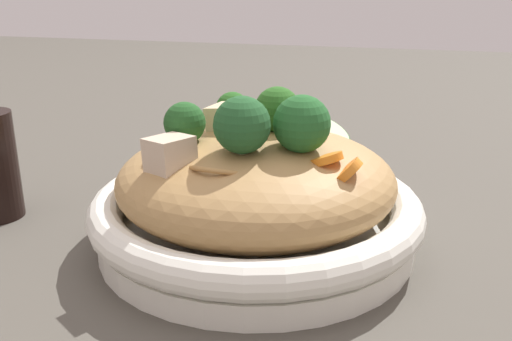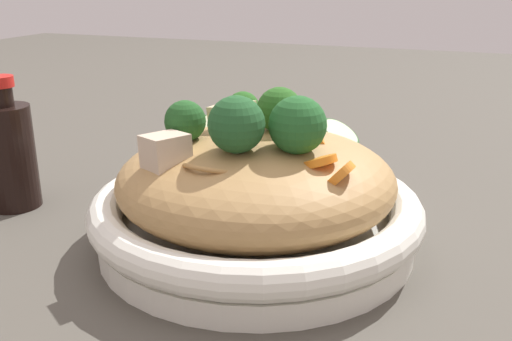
% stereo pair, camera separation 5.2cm
% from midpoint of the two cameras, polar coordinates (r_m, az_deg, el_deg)
% --- Properties ---
extents(ground_plane, '(3.00, 3.00, 0.00)m').
position_cam_midpoint_polar(ground_plane, '(0.55, -2.74, -7.22)').
color(ground_plane, '#4C483F').
extents(serving_bowl, '(0.30, 0.30, 0.05)m').
position_cam_midpoint_polar(serving_bowl, '(0.54, -2.78, -4.62)').
color(serving_bowl, white).
rests_on(serving_bowl, ground_plane).
extents(noodle_heap, '(0.25, 0.25, 0.08)m').
position_cam_midpoint_polar(noodle_heap, '(0.52, -2.85, -0.91)').
color(noodle_heap, '#AB824D').
rests_on(noodle_heap, serving_bowl).
extents(broccoli_florets, '(0.19, 0.16, 0.07)m').
position_cam_midpoint_polar(broccoli_florets, '(0.50, -2.90, 4.94)').
color(broccoli_florets, '#8EAC77').
rests_on(broccoli_florets, serving_bowl).
extents(carrot_coins, '(0.09, 0.06, 0.04)m').
position_cam_midpoint_polar(carrot_coins, '(0.48, 4.23, 1.57)').
color(carrot_coins, orange).
rests_on(carrot_coins, serving_bowl).
extents(zucchini_slices, '(0.07, 0.18, 0.04)m').
position_cam_midpoint_polar(zucchini_slices, '(0.59, -1.29, 4.29)').
color(zucchini_slices, beige).
rests_on(zucchini_slices, serving_bowl).
extents(chicken_chunks, '(0.13, 0.11, 0.04)m').
position_cam_midpoint_polar(chicken_chunks, '(0.51, -7.13, 3.50)').
color(chicken_chunks, beige).
rests_on(chicken_chunks, serving_bowl).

